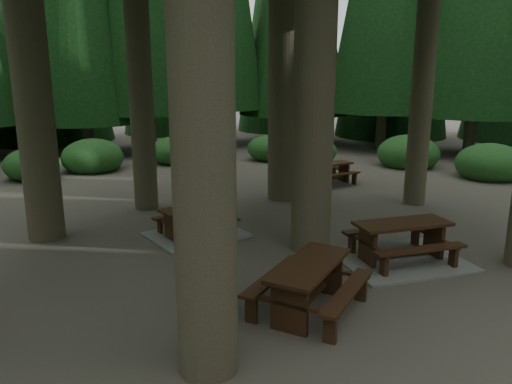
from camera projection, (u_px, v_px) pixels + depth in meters
name	position (u px, v px, depth m)	size (l,w,h in m)	color
ground	(282.00, 257.00, 10.24)	(80.00, 80.00, 0.00)	#4B463D
picnic_table_a	(401.00, 248.00, 9.95)	(2.72, 2.38, 0.82)	gray
picnic_table_c	(196.00, 226.00, 11.50)	(2.32, 2.03, 0.70)	gray
picnic_table_d	(329.00, 170.00, 16.78)	(1.71, 1.42, 0.70)	#392311
picnic_table_e	(309.00, 279.00, 7.81)	(2.40, 2.32, 0.81)	#392311
shrub_ring	(293.00, 224.00, 11.10)	(23.86, 24.64, 1.49)	#1F5D26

